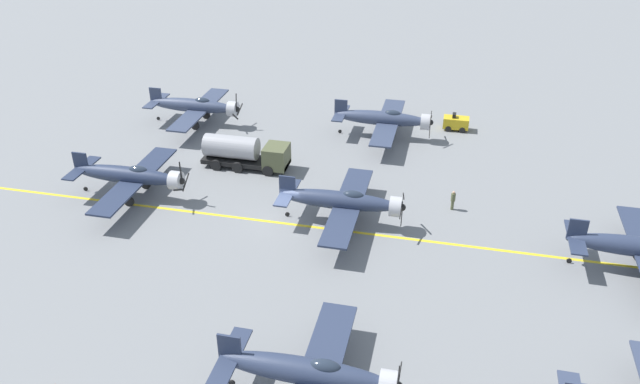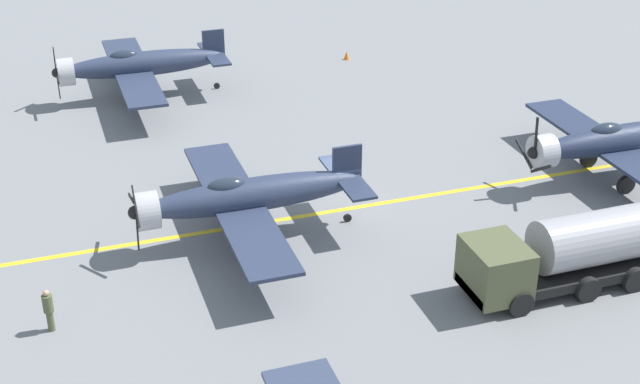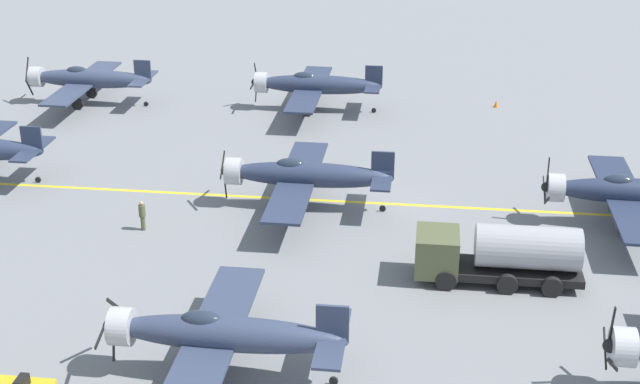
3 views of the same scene
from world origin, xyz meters
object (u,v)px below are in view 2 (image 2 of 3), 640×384
Objects in this scene: airplane_mid_right at (138,65)px; traffic_cone at (347,55)px; airplane_near_center at (618,140)px; fuel_tanker at (564,253)px; airplane_mid_center at (245,196)px; ground_crew_walking at (49,309)px.

traffic_cone is at bearing -82.46° from airplane_mid_right.
airplane_near_center is 1.50× the size of fuel_tanker.
airplane_near_center reaches higher than airplane_mid_center.
traffic_cone is (20.54, 6.01, -1.74)m from airplane_near_center.
fuel_tanker is at bearing -156.90° from airplane_mid_right.
fuel_tanker reaches higher than ground_crew_walking.
airplane_mid_right is at bearing -16.59° from ground_crew_walking.
airplane_mid_center is at bearing 88.26° from airplane_near_center.
airplane_near_center is 10.51m from fuel_tanker.
airplane_mid_center is at bearing 149.39° from traffic_cone.
traffic_cone is at bearing -32.86° from airplane_mid_center.
fuel_tanker is 4.71× the size of ground_crew_walking.
airplane_mid_right is at bearing 3.37° from airplane_mid_center.
airplane_mid_center reaches higher than traffic_cone.
ground_crew_walking is (-4.05, 8.29, -1.09)m from airplane_mid_center.
airplane_near_center is 1.00× the size of airplane_mid_center.
airplane_mid_right is at bearing 100.35° from traffic_cone.
airplane_mid_center reaches higher than ground_crew_walking.
airplane_mid_center is 23.75m from traffic_cone.
traffic_cone is (2.53, -13.82, -1.74)m from airplane_mid_right.
ground_crew_walking is 3.09× the size of traffic_cone.
airplane_mid_center is at bearing -63.96° from ground_crew_walking.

